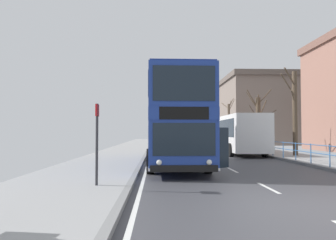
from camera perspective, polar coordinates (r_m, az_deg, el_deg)
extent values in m
cube|color=#404045|center=(8.51, 22.82, -13.91)|extent=(8.40, 140.00, 0.06)
cube|color=silver|center=(10.88, 16.97, -11.18)|extent=(0.12, 2.00, 0.00)
cube|color=silver|center=(15.46, 11.13, -8.52)|extent=(0.12, 2.00, 0.00)
cube|color=silver|center=(20.15, 8.02, -7.04)|extent=(0.12, 2.00, 0.00)
cube|color=silver|center=(24.87, 6.09, -6.11)|extent=(0.12, 2.00, 0.00)
cube|color=silver|center=(29.62, 4.79, -5.48)|extent=(0.12, 2.00, 0.00)
cube|color=silver|center=(34.39, 3.85, -5.02)|extent=(0.12, 2.00, 0.00)
cube|color=silver|center=(39.16, 3.14, -4.67)|extent=(0.12, 2.00, 0.00)
cube|color=silver|center=(43.94, 2.58, -4.40)|extent=(0.12, 2.00, 0.00)
cube|color=silver|center=(48.72, 2.13, -4.17)|extent=(0.12, 2.00, 0.00)
cube|color=silver|center=(53.51, 1.77, -3.99)|extent=(0.12, 2.00, 0.00)
cube|color=silver|center=(58.30, 1.46, -3.84)|extent=(0.12, 2.00, 0.00)
cube|color=silver|center=(7.78, -5.68, -14.96)|extent=(0.12, 133.00, 0.00)
cube|color=gray|center=(7.80, -8.33, -14.42)|extent=(0.20, 140.00, 0.14)
cube|color=#959595|center=(8.29, -23.34, -13.52)|extent=(4.00, 140.00, 0.14)
cube|color=navy|center=(16.82, 1.13, -3.74)|extent=(2.66, 10.43, 1.82)
cube|color=navy|center=(16.82, 1.13, 0.17)|extent=(2.67, 10.48, 0.48)
cube|color=navy|center=(16.90, 1.13, 3.79)|extent=(2.66, 10.43, 1.66)
cube|color=navy|center=(17.01, 1.12, 6.71)|extent=(2.58, 10.11, 0.08)
cube|color=#19232D|center=(11.62, 2.82, -3.38)|extent=(2.23, 0.06, 1.17)
cube|color=black|center=(11.63, 2.82, 1.21)|extent=(1.77, 0.05, 0.46)
cube|color=#19232D|center=(11.74, 2.80, 6.42)|extent=(2.23, 0.06, 1.26)
cube|color=black|center=(11.68, 2.83, -8.43)|extent=(2.41, 0.11, 0.24)
cube|color=silver|center=(16.86, 1.13, -6.63)|extent=(2.68, 10.48, 0.10)
cube|color=#19232D|center=(17.20, 5.33, -2.85)|extent=(0.12, 8.11, 0.95)
cube|color=#19232D|center=(17.04, 5.43, 4.03)|extent=(0.13, 9.36, 1.00)
cube|color=#19232D|center=(17.04, -3.23, -2.86)|extent=(0.12, 8.11, 0.95)
cube|color=#19232D|center=(16.88, -3.22, 4.09)|extent=(0.13, 9.36, 1.00)
sphere|color=white|center=(11.76, 7.17, -7.30)|extent=(0.20, 0.20, 0.20)
sphere|color=white|center=(11.60, -1.56, -7.39)|extent=(0.20, 0.20, 0.20)
cube|color=#19232D|center=(12.92, 9.24, -4.76)|extent=(0.67, 0.50, 1.57)
cube|color=black|center=(13.14, 7.51, -4.73)|extent=(0.11, 0.90, 1.57)
cylinder|color=black|center=(14.02, 6.95, -7.08)|extent=(0.31, 1.04, 1.04)
cylinder|color=black|center=(13.83, -3.12, -7.16)|extent=(0.31, 1.04, 1.04)
cylinder|color=black|center=(20.24, 3.97, -5.57)|extent=(0.31, 1.04, 1.04)
cylinder|color=black|center=(20.11, -2.97, -5.59)|extent=(0.31, 1.04, 1.04)
cube|color=white|center=(26.44, 12.10, -2.24)|extent=(2.53, 9.11, 2.68)
cube|color=#19232D|center=(26.17, 9.42, -1.44)|extent=(0.05, 7.73, 1.29)
cube|color=#19232D|center=(26.77, 14.71, -1.41)|extent=(0.05, 7.73, 1.29)
cube|color=#19232D|center=(30.89, 10.07, -1.74)|extent=(2.14, 0.04, 1.61)
cylinder|color=black|center=(28.71, 8.57, -4.62)|extent=(0.28, 0.96, 0.96)
cylinder|color=black|center=(29.23, 13.21, -4.54)|extent=(0.28, 0.96, 0.96)
cylinder|color=black|center=(23.53, 10.89, -5.15)|extent=(0.28, 0.96, 0.96)
cylinder|color=black|center=(24.16, 16.46, -5.02)|extent=(0.28, 0.96, 0.96)
cylinder|color=#386BA8|center=(16.80, 26.30, -5.63)|extent=(0.05, 0.05, 1.01)
cylinder|color=#386BA8|center=(18.44, 23.58, -5.34)|extent=(0.05, 0.05, 1.01)
cylinder|color=#386BA8|center=(20.12, 21.31, -5.09)|extent=(0.05, 0.05, 1.01)
cylinder|color=#386BA8|center=(21.82, 19.39, -4.88)|extent=(0.05, 0.05, 1.01)
cylinder|color=#386BA8|center=(23.55, 17.75, -4.69)|extent=(0.05, 0.05, 1.01)
cylinder|color=#386BA8|center=(25.29, 16.34, -4.52)|extent=(0.05, 0.05, 1.01)
cylinder|color=#386BA8|center=(27.05, 15.11, -4.37)|extent=(0.05, 0.05, 1.01)
cylinder|color=#386BA8|center=(28.81, 14.03, -4.24)|extent=(0.05, 0.05, 1.01)
cylinder|color=#386BA8|center=(30.59, 13.08, -4.12)|extent=(0.05, 0.05, 1.01)
cylinder|color=#386BA8|center=(19.25, 22.37, -3.87)|extent=(0.04, 23.97, 0.04)
cylinder|color=#386BA8|center=(19.27, 22.39, -5.06)|extent=(0.04, 23.97, 0.04)
cylinder|color=#2D2D33|center=(10.14, -12.26, -4.14)|extent=(0.08, 0.08, 2.46)
cube|color=red|center=(10.17, -12.20, 1.66)|extent=(0.04, 0.44, 0.36)
cylinder|color=#4C3D2D|center=(24.30, 21.19, 1.11)|extent=(0.33, 0.33, 5.82)
cylinder|color=#4C3D2D|center=(23.87, 20.91, 3.91)|extent=(0.72, 0.99, 0.79)
cylinder|color=#4C3D2D|center=(25.32, 21.23, 6.71)|extent=(0.76, 1.42, 0.84)
cylinder|color=#4C3D2D|center=(23.65, 20.40, 7.04)|extent=(1.36, 1.54, 1.02)
cylinder|color=#4C3D2D|center=(23.58, 20.14, 5.69)|extent=(1.55, 1.45, 1.38)
cylinder|color=#4C3D2D|center=(30.90, 15.42, -0.61)|extent=(0.42, 0.42, 4.75)
cylinder|color=#4C3D2D|center=(30.85, 14.48, 3.47)|extent=(1.11, 0.15, 1.80)
cylinder|color=#4C3D2D|center=(30.50, 15.42, 3.27)|extent=(0.39, 1.10, 1.01)
cylinder|color=#4C3D2D|center=(30.36, 14.68, 1.32)|extent=(1.14, 0.96, 1.23)
cylinder|color=#4C3D2D|center=(31.42, 16.07, 1.66)|extent=(1.13, 0.82, 1.94)
cylinder|color=#4C3D2D|center=(31.08, 14.42, 3.22)|extent=(1.04, 0.49, 1.72)
cylinder|color=#4C3D2D|center=(31.00, 16.89, 0.77)|extent=(1.61, 0.41, 1.01)
cylinder|color=#4C3D2D|center=(31.03, 16.45, 3.89)|extent=(1.19, 0.51, 1.38)
cylinder|color=brown|center=(41.72, 10.52, -0.76)|extent=(0.30, 0.30, 5.14)
cylinder|color=brown|center=(42.12, 11.42, 0.78)|extent=(1.53, 0.50, 0.85)
cylinder|color=brown|center=(41.46, 10.71, 2.37)|extent=(0.22, 0.87, 1.36)
cylinder|color=brown|center=(42.65, 9.90, 2.45)|extent=(0.63, 1.83, 0.96)
cylinder|color=brown|center=(42.23, 10.90, 2.90)|extent=(0.83, 0.67, 1.31)
cylinder|color=brown|center=(42.28, 10.75, 0.24)|extent=(0.67, 1.07, 0.67)
cylinder|color=brown|center=(42.47, 10.99, 2.48)|extent=(1.06, 1.15, 1.69)
cube|color=slate|center=(53.34, 16.49, 1.02)|extent=(13.33, 17.43, 9.19)
cube|color=#5F534B|center=(53.83, 16.44, 6.28)|extent=(13.86, 18.13, 0.70)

